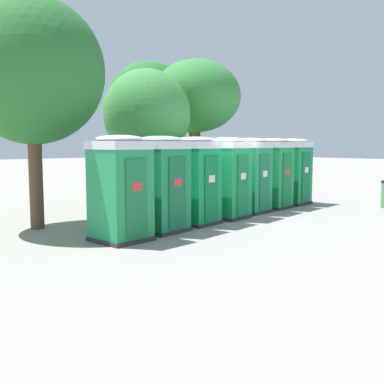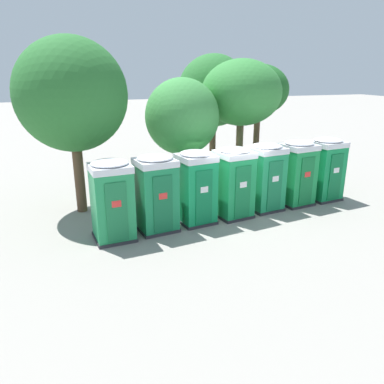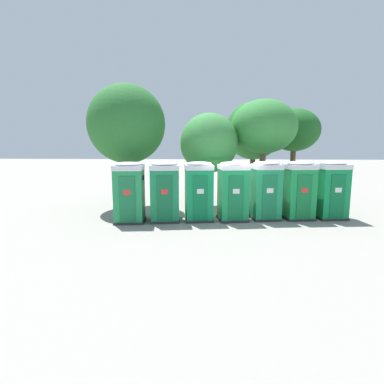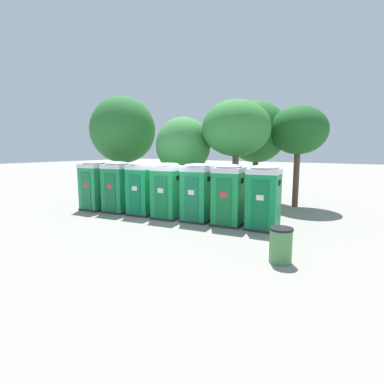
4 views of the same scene
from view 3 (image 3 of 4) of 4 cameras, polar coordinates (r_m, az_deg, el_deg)
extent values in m
plane|color=gray|center=(13.53, 7.36, -4.93)|extent=(120.00, 120.00, 0.00)
cube|color=#2D2D33|center=(13.02, -11.66, -5.35)|extent=(1.33, 1.31, 0.10)
cube|color=#219251|center=(12.80, -11.81, -0.56)|extent=(1.26, 1.25, 2.10)
cube|color=#1A723F|center=(12.25, -12.25, -1.36)|extent=(0.64, 0.09, 1.85)
cube|color=red|center=(12.19, -12.31, -0.09)|extent=(0.28, 0.04, 0.20)
cube|color=black|center=(12.62, -9.27, 2.74)|extent=(0.06, 0.36, 0.20)
cube|color=silver|center=(12.67, -11.97, 4.57)|extent=(1.30, 1.29, 0.20)
ellipsoid|color=silver|center=(12.66, -11.99, 5.25)|extent=(1.24, 1.22, 0.18)
cube|color=#2D2D33|center=(12.98, -5.19, -5.24)|extent=(1.40, 1.37, 0.10)
cube|color=#19854D|center=(12.76, -5.25, -0.44)|extent=(1.33, 1.30, 2.10)
cube|color=#13683C|center=(12.20, -5.25, -1.23)|extent=(0.64, 0.13, 1.85)
cube|color=red|center=(12.14, -5.26, 0.03)|extent=(0.28, 0.05, 0.20)
cube|color=black|center=(12.68, -2.60, 2.87)|extent=(0.08, 0.36, 0.20)
cube|color=silver|center=(12.63, -5.33, 4.71)|extent=(1.37, 1.34, 0.20)
ellipsoid|color=silver|center=(12.62, -5.34, 5.39)|extent=(1.30, 1.28, 0.18)
cube|color=#2D2D33|center=(13.06, 1.26, -5.13)|extent=(1.34, 1.37, 0.10)
cube|color=#119250|center=(12.84, 1.28, -0.35)|extent=(1.27, 1.30, 2.10)
cube|color=#0D723E|center=(12.28, 1.61, -1.13)|extent=(0.61, 0.13, 1.85)
cube|color=white|center=(12.22, 1.62, 0.13)|extent=(0.28, 0.05, 0.20)
cube|color=black|center=(12.82, 3.81, 2.93)|extent=(0.08, 0.36, 0.20)
cube|color=silver|center=(12.71, 1.30, 4.77)|extent=(1.31, 1.34, 0.20)
ellipsoid|color=silver|center=(12.70, 1.30, 5.45)|extent=(1.25, 1.27, 0.18)
cube|color=#2D2D33|center=(13.19, 7.66, -5.07)|extent=(1.37, 1.38, 0.10)
cube|color=#18934D|center=(12.97, 7.76, -0.34)|extent=(1.31, 1.31, 2.10)
cube|color=#12733C|center=(12.42, 8.38, -1.11)|extent=(0.62, 0.13, 1.85)
cube|color=white|center=(12.36, 8.43, 0.14)|extent=(0.28, 0.05, 0.20)
cube|color=black|center=(13.02, 10.31, 2.90)|extent=(0.08, 0.36, 0.20)
cube|color=silver|center=(12.84, 7.86, 4.73)|extent=(1.35, 1.35, 0.20)
ellipsoid|color=silver|center=(12.83, 7.88, 5.40)|extent=(1.28, 1.28, 0.18)
cube|color=#2D2D33|center=(13.65, 13.61, -4.76)|extent=(1.34, 1.36, 0.10)
cube|color=#1B9355|center=(13.44, 13.78, -0.20)|extent=(1.28, 1.29, 2.10)
cube|color=#157242|center=(12.91, 14.59, -0.93)|extent=(0.62, 0.12, 1.85)
cube|color=white|center=(12.85, 14.66, 0.27)|extent=(0.28, 0.05, 0.20)
cube|color=black|center=(13.54, 16.19, 2.91)|extent=(0.08, 0.36, 0.20)
cube|color=silver|center=(13.31, 13.96, 4.70)|extent=(1.32, 1.33, 0.20)
ellipsoid|color=silver|center=(13.31, 13.98, 5.34)|extent=(1.25, 1.27, 0.18)
cube|color=#2D2D33|center=(14.12, 19.35, -4.57)|extent=(1.36, 1.36, 0.10)
cube|color=#189047|center=(13.91, 19.57, -0.15)|extent=(1.29, 1.29, 2.10)
cube|color=#137037|center=(13.40, 20.58, -0.86)|extent=(0.62, 0.12, 1.85)
cube|color=red|center=(13.35, 20.68, 0.30)|extent=(0.28, 0.05, 0.20)
cube|color=black|center=(14.08, 21.89, 2.84)|extent=(0.08, 0.36, 0.20)
cube|color=silver|center=(13.79, 19.82, 4.57)|extent=(1.33, 1.33, 0.20)
ellipsoid|color=silver|center=(13.78, 19.85, 5.19)|extent=(1.27, 1.27, 0.18)
cube|color=#2D2D33|center=(14.73, 24.63, -4.33)|extent=(1.35, 1.34, 0.10)
cube|color=#128C49|center=(14.54, 24.90, -0.10)|extent=(1.28, 1.27, 2.10)
cube|color=#0E6D39|center=(14.04, 26.01, -0.78)|extent=(0.63, 0.11, 1.85)
cube|color=white|center=(13.99, 26.12, 0.33)|extent=(0.28, 0.04, 0.20)
cube|color=black|center=(14.74, 27.10, 2.74)|extent=(0.07, 0.36, 0.20)
cube|color=silver|center=(14.42, 25.20, 4.42)|extent=(1.32, 1.31, 0.20)
ellipsoid|color=silver|center=(14.41, 25.24, 5.01)|extent=(1.26, 1.25, 0.18)
cylinder|color=brown|center=(16.40, 13.20, 3.36)|extent=(0.32, 0.32, 3.41)
ellipsoid|color=#337F38|center=(16.37, 13.50, 12.00)|extent=(3.43, 3.43, 2.79)
cylinder|color=brown|center=(15.72, -12.03, 2.77)|extent=(0.37, 0.37, 3.19)
ellipsoid|color=#286B2D|center=(15.68, -12.35, 12.53)|extent=(3.85, 3.85, 3.92)
cylinder|color=#4C3826|center=(15.63, 3.19, 1.63)|extent=(0.43, 0.43, 2.50)
ellipsoid|color=#3D8C42|center=(15.51, 3.25, 9.28)|extent=(2.95, 2.95, 3.02)
cylinder|color=brown|center=(19.29, 11.39, 3.80)|extent=(0.32, 0.32, 3.15)
ellipsoid|color=#286B2D|center=(19.25, 11.63, 11.37)|extent=(3.52, 3.52, 3.53)
cylinder|color=brown|center=(19.59, 18.56, 4.01)|extent=(0.32, 0.32, 3.44)
ellipsoid|color=#1E5B23|center=(19.56, 18.91, 11.10)|extent=(3.05, 3.05, 2.57)
camera|label=1|loc=(9.85, -67.27, -1.66)|focal=42.00mm
camera|label=2|loc=(5.00, -75.81, 24.27)|focal=35.00mm
camera|label=4|loc=(9.69, 80.27, 1.40)|focal=28.00mm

